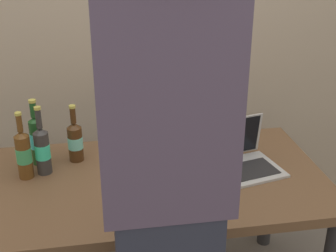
{
  "coord_description": "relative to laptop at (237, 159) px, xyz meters",
  "views": [
    {
      "loc": [
        -0.23,
        -1.8,
        1.81
      ],
      "look_at": [
        0.08,
        0.0,
        0.98
      ],
      "focal_mm": 49.79,
      "sensor_mm": 36.0,
      "label": 1
    }
  ],
  "objects": [
    {
      "name": "desk",
      "position": [
        -0.41,
        -0.03,
        -0.15
      ],
      "size": [
        1.57,
        0.84,
        0.73
      ],
      "color": "brown",
      "rests_on": "ground"
    },
    {
      "name": "beer_bottle_amber",
      "position": [
        -0.88,
        0.1,
        0.08
      ],
      "size": [
        0.07,
        0.07,
        0.32
      ],
      "color": "#333333",
      "rests_on": "desk"
    },
    {
      "name": "person_figure",
      "position": [
        -0.43,
        -0.62,
        0.2
      ],
      "size": [
        0.4,
        0.26,
        1.9
      ],
      "color": "#2D3347",
      "rests_on": "ground"
    },
    {
      "name": "beer_bottle_brown",
      "position": [
        -0.96,
        0.07,
        0.08
      ],
      "size": [
        0.07,
        0.07,
        0.32
      ],
      "color": "brown",
      "rests_on": "desk"
    },
    {
      "name": "laptop",
      "position": [
        0.0,
        0.0,
        0.0
      ],
      "size": [
        0.4,
        0.35,
        0.21
      ],
      "color": "#B7BABC",
      "rests_on": "desk"
    },
    {
      "name": "beer_bottle_dark",
      "position": [
        -0.91,
        0.2,
        0.08
      ],
      "size": [
        0.06,
        0.06,
        0.32
      ],
      "color": "#1E5123",
      "rests_on": "desk"
    },
    {
      "name": "beer_bottle_green",
      "position": [
        -0.74,
        0.2,
        0.06
      ],
      "size": [
        0.07,
        0.07,
        0.28
      ],
      "color": "#472B14",
      "rests_on": "desk"
    },
    {
      "name": "back_wall",
      "position": [
        -0.41,
        0.79,
        0.52
      ],
      "size": [
        6.0,
        0.1,
        2.6
      ],
      "primitive_type": "cube",
      "color": "tan",
      "rests_on": "ground"
    }
  ]
}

